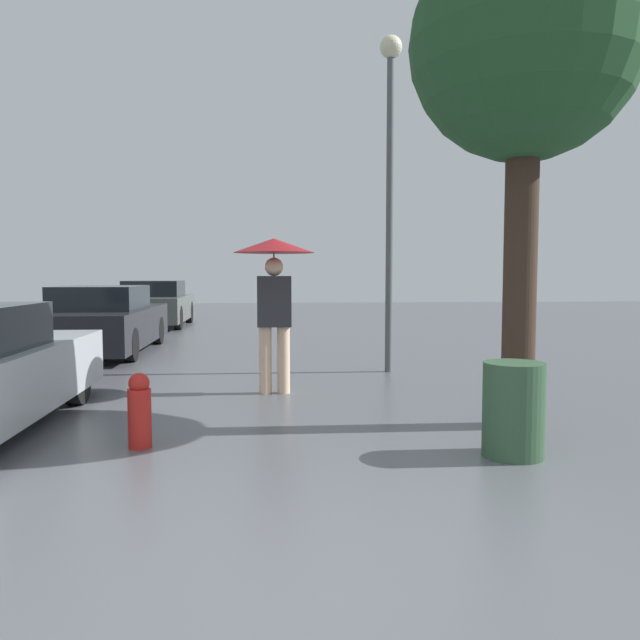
{
  "coord_description": "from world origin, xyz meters",
  "views": [
    {
      "loc": [
        -0.23,
        -2.89,
        1.49
      ],
      "look_at": [
        0.48,
        4.86,
        0.92
      ],
      "focal_mm": 35.0,
      "sensor_mm": 36.0,
      "label": 1
    }
  ],
  "objects_px": {
    "pedestrian": "(274,275)",
    "fire_hydrant": "(140,411)",
    "parked_car_farthest": "(156,305)",
    "trash_bin": "(513,410)",
    "tree": "(525,50)",
    "street_lamp": "(390,149)",
    "parked_car_middle": "(104,321)"
  },
  "relations": [
    {
      "from": "parked_car_middle",
      "to": "street_lamp",
      "type": "relative_size",
      "value": 0.88
    },
    {
      "from": "parked_car_middle",
      "to": "tree",
      "type": "bearing_deg",
      "value": -48.86
    },
    {
      "from": "parked_car_farthest",
      "to": "tree",
      "type": "height_order",
      "value": "tree"
    },
    {
      "from": "tree",
      "to": "trash_bin",
      "type": "xyz_separation_m",
      "value": [
        -0.45,
        -1.0,
        -3.21
      ]
    },
    {
      "from": "parked_car_farthest",
      "to": "fire_hydrant",
      "type": "distance_m",
      "value": 13.07
    },
    {
      "from": "pedestrian",
      "to": "tree",
      "type": "height_order",
      "value": "tree"
    },
    {
      "from": "parked_car_farthest",
      "to": "trash_bin",
      "type": "relative_size",
      "value": 5.31
    },
    {
      "from": "pedestrian",
      "to": "fire_hydrant",
      "type": "xyz_separation_m",
      "value": [
        -1.2,
        -2.36,
        -1.16
      ]
    },
    {
      "from": "tree",
      "to": "fire_hydrant",
      "type": "xyz_separation_m",
      "value": [
        -3.55,
        -0.46,
        -3.28
      ]
    },
    {
      "from": "parked_car_middle",
      "to": "pedestrian",
      "type": "bearing_deg",
      "value": -54.33
    },
    {
      "from": "tree",
      "to": "parked_car_middle",
      "type": "bearing_deg",
      "value": 131.14
    },
    {
      "from": "street_lamp",
      "to": "pedestrian",
      "type": "bearing_deg",
      "value": -138.05
    },
    {
      "from": "parked_car_farthest",
      "to": "pedestrian",
      "type": "bearing_deg",
      "value": -73.0
    },
    {
      "from": "pedestrian",
      "to": "fire_hydrant",
      "type": "bearing_deg",
      "value": -116.89
    },
    {
      "from": "street_lamp",
      "to": "fire_hydrant",
      "type": "xyz_separation_m",
      "value": [
        -2.97,
        -3.96,
        -3.05
      ]
    },
    {
      "from": "tree",
      "to": "street_lamp",
      "type": "relative_size",
      "value": 0.95
    },
    {
      "from": "parked_car_middle",
      "to": "trash_bin",
      "type": "distance_m",
      "value": 8.87
    },
    {
      "from": "fire_hydrant",
      "to": "tree",
      "type": "bearing_deg",
      "value": 7.44
    },
    {
      "from": "parked_car_middle",
      "to": "parked_car_farthest",
      "type": "xyz_separation_m",
      "value": [
        -0.07,
        6.15,
        0.03
      ]
    },
    {
      "from": "tree",
      "to": "trash_bin",
      "type": "bearing_deg",
      "value": -114.4
    },
    {
      "from": "parked_car_farthest",
      "to": "fire_hydrant",
      "type": "relative_size",
      "value": 6.32
    },
    {
      "from": "parked_car_farthest",
      "to": "fire_hydrant",
      "type": "bearing_deg",
      "value": -81.09
    },
    {
      "from": "parked_car_farthest",
      "to": "tree",
      "type": "xyz_separation_m",
      "value": [
        5.57,
        -12.44,
        2.98
      ]
    },
    {
      "from": "pedestrian",
      "to": "parked_car_middle",
      "type": "bearing_deg",
      "value": 125.67
    },
    {
      "from": "pedestrian",
      "to": "trash_bin",
      "type": "relative_size",
      "value": 2.49
    },
    {
      "from": "street_lamp",
      "to": "trash_bin",
      "type": "bearing_deg",
      "value": -88.47
    },
    {
      "from": "parked_car_farthest",
      "to": "trash_bin",
      "type": "xyz_separation_m",
      "value": [
        5.12,
        -13.44,
        -0.24
      ]
    },
    {
      "from": "street_lamp",
      "to": "parked_car_middle",
      "type": "bearing_deg",
      "value": 150.39
    },
    {
      "from": "street_lamp",
      "to": "parked_car_farthest",
      "type": "bearing_deg",
      "value": 119.17
    },
    {
      "from": "parked_car_farthest",
      "to": "tree",
      "type": "bearing_deg",
      "value": -65.89
    },
    {
      "from": "trash_bin",
      "to": "parked_car_farthest",
      "type": "bearing_deg",
      "value": 110.83
    },
    {
      "from": "trash_bin",
      "to": "parked_car_middle",
      "type": "bearing_deg",
      "value": 124.67
    }
  ]
}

